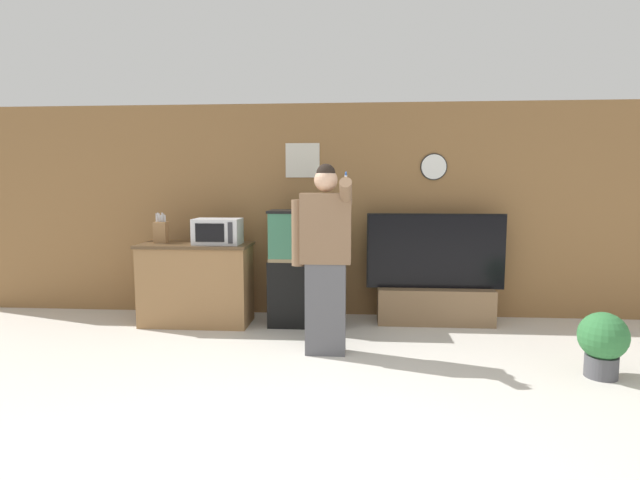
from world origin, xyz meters
The scene contains 9 objects.
ground_plane centered at (0.00, 0.00, 0.00)m, with size 18.00×18.00×0.00m, color beige.
wall_back_paneled centered at (0.00, 3.22, 1.30)m, with size 10.00×0.08×2.60m.
counter_island centered at (-1.59, 2.64, 0.47)m, with size 1.28×0.58×0.95m.
microwave centered at (-1.32, 2.61, 1.09)m, with size 0.52×0.34×0.29m.
knife_block centered at (-2.01, 2.69, 1.07)m, with size 0.15×0.12×0.35m.
aquarium_on_stand centered at (-0.31, 2.70, 0.67)m, with size 0.84×0.43×1.33m.
tv_on_stand centered at (1.19, 2.88, 0.38)m, with size 1.60×0.40×1.29m.
person_standing centered at (-0.03, 1.73, 0.95)m, with size 0.57×0.43×1.82m.
potted_plant centered at (2.34, 1.30, 0.31)m, with size 0.40×0.40×0.56m.
Camera 1 is at (0.27, -2.94, 1.63)m, focal length 28.00 mm.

